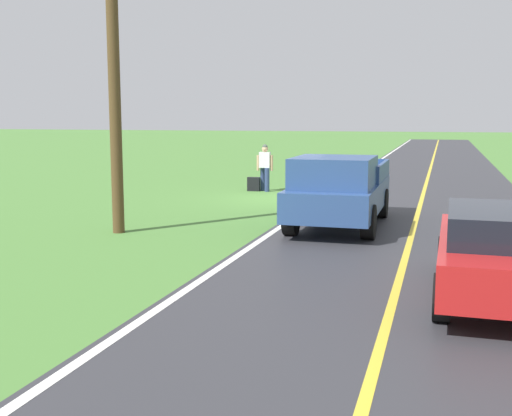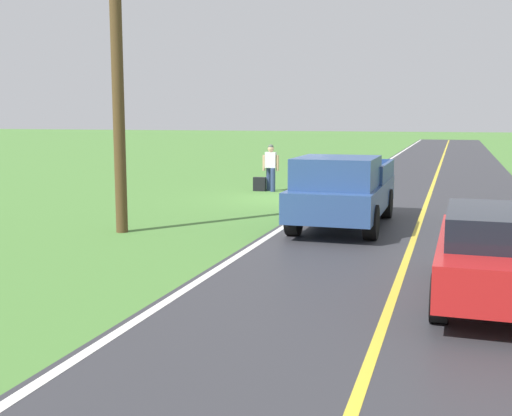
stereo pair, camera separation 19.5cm
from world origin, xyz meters
TOP-DOWN VIEW (x-y plane):
  - ground_plane at (0.00, 0.00)m, footprint 200.00×200.00m
  - road_surface at (-4.41, 0.00)m, footprint 6.83×120.00m
  - lane_edge_line at (-1.18, 0.00)m, footprint 0.16×117.60m
  - lane_centre_line at (-4.41, 0.00)m, footprint 0.14×117.60m
  - hitchhiker_walking at (1.31, -2.05)m, footprint 0.62×0.51m
  - suitcase_carried at (1.72, -1.95)m, footprint 0.47×0.22m
  - pickup_truck_passing at (-2.58, 5.00)m, footprint 2.11×5.40m
  - sedan_mid_oncoming at (-5.98, 10.71)m, footprint 1.97×4.42m
  - utility_pole_roadside at (2.37, 7.25)m, footprint 0.28×0.28m

SIDE VIEW (x-z plane):
  - ground_plane at x=0.00m, z-range 0.00..0.00m
  - road_surface at x=-4.41m, z-range 0.00..0.00m
  - lane_edge_line at x=-1.18m, z-range 0.00..0.01m
  - lane_centre_line at x=-4.41m, z-range 0.00..0.01m
  - suitcase_carried at x=1.72m, z-range 0.00..0.52m
  - sedan_mid_oncoming at x=-5.98m, z-range 0.05..1.46m
  - pickup_truck_passing at x=-2.58m, z-range 0.06..1.88m
  - hitchhiker_walking at x=1.31m, z-range 0.11..1.85m
  - utility_pole_roadside at x=2.37m, z-range 0.00..8.79m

